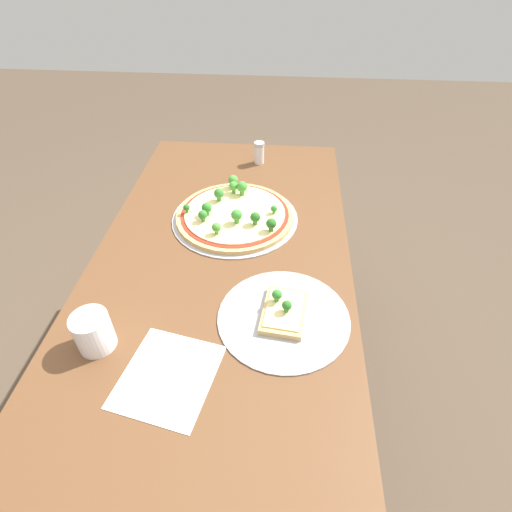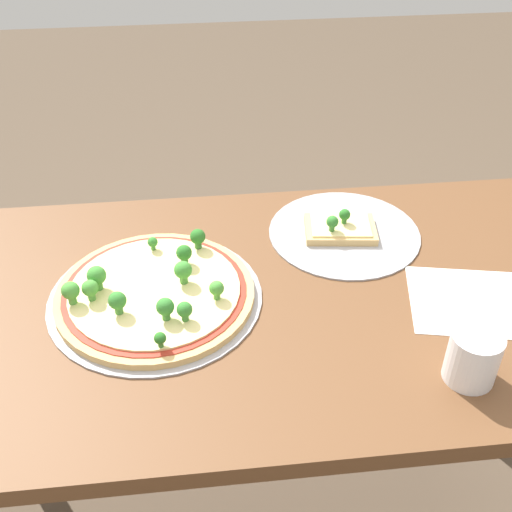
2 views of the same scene
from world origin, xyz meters
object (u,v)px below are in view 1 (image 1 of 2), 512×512
at_px(drinking_cup, 93,332).
at_px(condiment_shaker, 259,153).
at_px(dining_table, 224,278).
at_px(pizza_tray_whole, 235,214).
at_px(pizza_tray_slice, 284,314).

distance_m(drinking_cup, condiment_shaker, 0.92).
bearing_deg(dining_table, pizza_tray_whole, -5.54).
bearing_deg(pizza_tray_whole, dining_table, 174.46).
relative_size(pizza_tray_slice, drinking_cup, 3.48).
relative_size(dining_table, pizza_tray_whole, 3.47).
xyz_separation_m(dining_table, drinking_cup, (-0.34, 0.23, 0.15)).
bearing_deg(drinking_cup, pizza_tray_slice, -74.43).
xyz_separation_m(pizza_tray_slice, condiment_shaker, (0.75, 0.12, 0.03)).
relative_size(pizza_tray_whole, drinking_cup, 4.33).
distance_m(pizza_tray_whole, drinking_cup, 0.56).
distance_m(pizza_tray_whole, pizza_tray_slice, 0.42).
height_order(dining_table, drinking_cup, drinking_cup).
xyz_separation_m(pizza_tray_whole, pizza_tray_slice, (-0.39, -0.17, -0.01)).
height_order(dining_table, condiment_shaker, condiment_shaker).
bearing_deg(condiment_shaker, pizza_tray_whole, 172.37).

